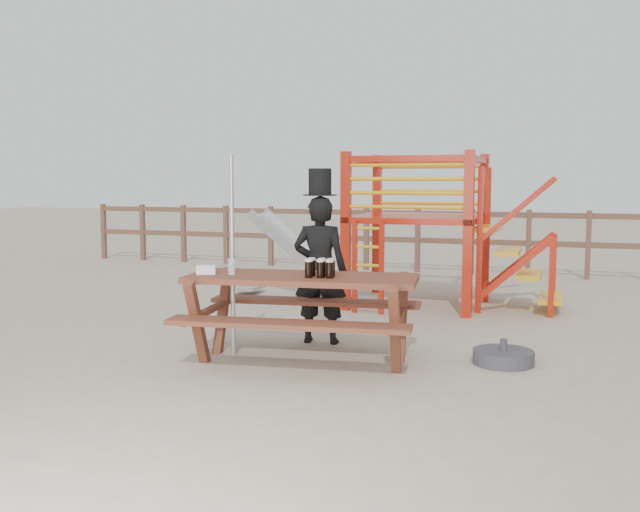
{
  "coord_description": "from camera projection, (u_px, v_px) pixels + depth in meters",
  "views": [
    {
      "loc": [
        2.2,
        -6.16,
        1.73
      ],
      "look_at": [
        -0.25,
        0.8,
        0.94
      ],
      "focal_mm": 40.0,
      "sensor_mm": 36.0,
      "label": 1
    }
  ],
  "objects": [
    {
      "name": "ground",
      "position": [
        317.0,
        365.0,
        6.69
      ],
      "size": [
        60.0,
        60.0,
        0.0
      ],
      "primitive_type": "plane",
      "color": "tan",
      "rests_on": "ground"
    },
    {
      "name": "back_fence",
      "position": [
        444.0,
        234.0,
        13.18
      ],
      "size": [
        15.09,
        0.09,
        1.2
      ],
      "color": "brown",
      "rests_on": "ground"
    },
    {
      "name": "playground_fort",
      "position": [
        412.0,
        227.0,
        9.9
      ],
      "size": [
        4.71,
        1.84,
        2.1
      ],
      "color": "#A91C0B",
      "rests_on": "ground"
    },
    {
      "name": "picnic_table",
      "position": [
        302.0,
        308.0,
        6.73
      ],
      "size": [
        2.33,
        1.77,
        0.83
      ],
      "rotation": [
        0.0,
        0.0,
        0.14
      ],
      "color": "brown",
      "rests_on": "ground"
    },
    {
      "name": "man_with_hat",
      "position": [
        320.0,
        266.0,
        7.52
      ],
      "size": [
        0.61,
        0.44,
        1.85
      ],
      "rotation": [
        0.0,
        0.0,
        3.27
      ],
      "color": "black",
      "rests_on": "ground"
    },
    {
      "name": "metal_pole",
      "position": [
        232.0,
        256.0,
        6.97
      ],
      "size": [
        0.04,
        0.04,
        1.97
      ],
      "primitive_type": "cylinder",
      "color": "#B2B2B7",
      "rests_on": "ground"
    },
    {
      "name": "parasol_base",
      "position": [
        503.0,
        357.0,
        6.71
      ],
      "size": [
        0.57,
        0.57,
        0.24
      ],
      "color": "#36363B",
      "rests_on": "ground"
    },
    {
      "name": "paper_bag",
      "position": [
        206.0,
        270.0,
        6.81
      ],
      "size": [
        0.22,
        0.21,
        0.08
      ],
      "primitive_type": "cube",
      "rotation": [
        0.0,
        0.0,
        0.46
      ],
      "color": "white",
      "rests_on": "picnic_table"
    },
    {
      "name": "stout_pints",
      "position": [
        321.0,
        268.0,
        6.57
      ],
      "size": [
        0.27,
        0.2,
        0.17
      ],
      "color": "black",
      "rests_on": "picnic_table"
    },
    {
      "name": "empty_glasses",
      "position": [
        231.0,
        267.0,
        6.78
      ],
      "size": [
        0.09,
        0.1,
        0.15
      ],
      "color": "silver",
      "rests_on": "picnic_table"
    }
  ]
}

